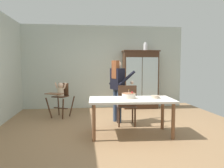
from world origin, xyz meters
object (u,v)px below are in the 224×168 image
object	(u,v)px
china_cabinet	(140,79)
serving_bowl	(155,97)
birthday_cake	(129,96)
dining_chair_far_side	(127,102)
ceramic_vase	(146,47)
adult_person	(118,83)
dining_table	(131,103)
high_chair_with_toddler	(60,93)

from	to	relation	value
china_cabinet	serving_bowl	bearing A→B (deg)	-98.05
birthday_cake	serving_bowl	distance (m)	0.55
birthday_cake	dining_chair_far_side	bearing A→B (deg)	83.15
ceramic_vase	adult_person	size ratio (longest dim) A/B	0.18
dining_table	serving_bowl	bearing A→B (deg)	3.22
ceramic_vase	serving_bowl	xyz separation A→B (m)	(-0.55, -2.73, -1.24)
high_chair_with_toddler	adult_person	bearing A→B (deg)	3.04
serving_bowl	dining_chair_far_side	world-z (taller)	dining_chair_far_side
adult_person	high_chair_with_toddler	bearing A→B (deg)	39.17
high_chair_with_toddler	birthday_cake	world-z (taller)	high_chair_with_toddler
adult_person	birthday_cake	bearing A→B (deg)	159.74
high_chair_with_toddler	dining_table	bearing A→B (deg)	-19.26
china_cabinet	birthday_cake	world-z (taller)	china_cabinet
ceramic_vase	dining_table	xyz separation A→B (m)	(-1.06, -2.76, -1.36)
high_chair_with_toddler	dining_table	distance (m)	2.35
dining_table	serving_bowl	xyz separation A→B (m)	(0.51, 0.03, 0.12)
ceramic_vase	high_chair_with_toddler	size ratio (longest dim) A/B	0.28
high_chair_with_toddler	serving_bowl	world-z (taller)	high_chair_with_toddler
dining_table	dining_chair_far_side	size ratio (longest dim) A/B	1.81
dining_chair_far_side	adult_person	bearing A→B (deg)	-65.17
serving_bowl	birthday_cake	bearing A→B (deg)	174.49
high_chair_with_toddler	dining_chair_far_side	distance (m)	1.95
dining_table	serving_bowl	world-z (taller)	serving_bowl
china_cabinet	adult_person	size ratio (longest dim) A/B	1.23
dining_table	dining_chair_far_side	bearing A→B (deg)	87.18
serving_bowl	adult_person	bearing A→B (deg)	121.94
birthday_cake	dining_chair_far_side	distance (m)	0.62
china_cabinet	serving_bowl	distance (m)	2.76
high_chair_with_toddler	dining_table	xyz separation A→B (m)	(1.58, -1.74, -0.00)
dining_table	china_cabinet	bearing A→B (deg)	72.01
china_cabinet	high_chair_with_toddler	distance (m)	2.69
china_cabinet	ceramic_vase	size ratio (longest dim) A/B	6.99
ceramic_vase	high_chair_with_toddler	world-z (taller)	ceramic_vase
adult_person	birthday_cake	world-z (taller)	adult_person
dining_chair_far_side	china_cabinet	bearing A→B (deg)	-108.78
serving_bowl	dining_chair_far_side	distance (m)	0.81
china_cabinet	high_chair_with_toddler	world-z (taller)	china_cabinet
birthday_cake	china_cabinet	bearing A→B (deg)	70.81
china_cabinet	birthday_cake	size ratio (longest dim) A/B	6.74
china_cabinet	dining_chair_far_side	xyz separation A→B (m)	(-0.86, -2.11, -0.39)
ceramic_vase	china_cabinet	bearing A→B (deg)	-178.66
dining_chair_far_side	birthday_cake	bearing A→B (deg)	86.62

